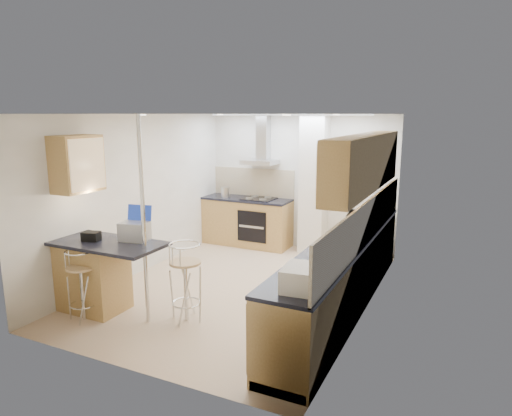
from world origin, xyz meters
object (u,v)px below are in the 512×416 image
at_px(bar_stool_end, 186,282).
at_px(microwave, 360,223).
at_px(laptop, 134,231).
at_px(bread_bin, 302,278).
at_px(bar_stool_near, 82,285).

bearing_deg(bar_stool_end, microwave, -27.99).
relative_size(microwave, laptop, 1.42).
distance_m(microwave, bread_bin, 2.28).
bearing_deg(laptop, bar_stool_near, -141.29).
height_order(laptop, bread_bin, laptop).
height_order(bar_stool_near, bar_stool_end, bar_stool_end).
relative_size(microwave, bar_stool_near, 0.54).
bearing_deg(bread_bin, bar_stool_end, 154.52).
height_order(microwave, laptop, microwave).
bearing_deg(laptop, bar_stool_end, -8.97).
xyz_separation_m(microwave, bar_stool_near, (-2.88, -2.19, -0.60)).
distance_m(laptop, bar_stool_near, 0.90).
distance_m(bar_stool_end, bread_bin, 1.90).
height_order(bar_stool_near, bread_bin, bread_bin).
distance_m(laptop, bread_bin, 2.51).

